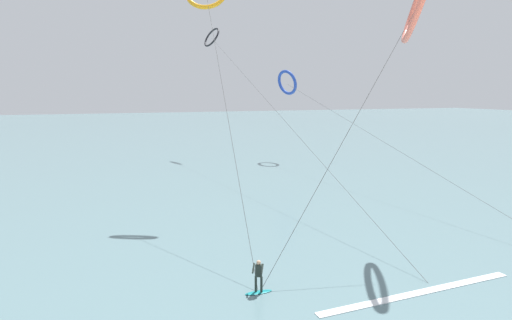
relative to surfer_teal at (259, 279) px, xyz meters
name	(u,v)px	position (x,y,z in m)	size (l,w,h in m)	color
sea_water	(140,132)	(2.34, 91.82, -0.78)	(400.00, 200.00, 0.08)	slate
surfer_teal	(259,279)	(0.00, 0.00, 0.00)	(1.40, 0.70, 1.70)	teal
kite_cobalt	(287,83)	(18.78, 38.81, 10.40)	(2.60, 46.10, 13.08)	#2647B7
kite_charcoal	(212,38)	(9.71, 46.46, 17.15)	(2.74, 50.78, 19.57)	black
wave_crest_far	(419,293)	(7.47, -2.76, -0.76)	(11.62, 0.50, 0.12)	white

